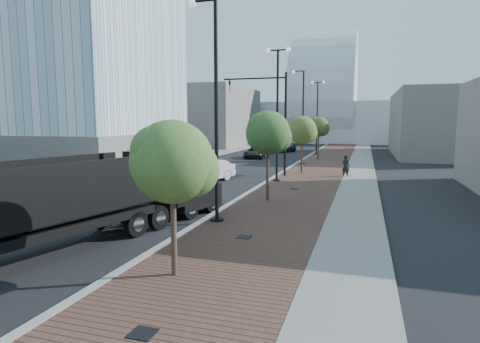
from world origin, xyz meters
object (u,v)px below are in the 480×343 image
(white_sedan, at_px, (206,171))
(dark_car_mid, at_px, (255,153))
(pedestrian, at_px, (346,166))
(dump_truck, at_px, (128,198))

(white_sedan, distance_m, dark_car_mid, 18.89)
(white_sedan, relative_size, pedestrian, 2.71)
(white_sedan, height_order, pedestrian, pedestrian)
(dark_car_mid, xyz_separation_m, pedestrian, (10.98, -13.87, 0.24))
(dump_truck, distance_m, white_sedan, 13.08)
(dark_car_mid, distance_m, pedestrian, 17.69)
(pedestrian, bearing_deg, dark_car_mid, -27.36)
(dump_truck, relative_size, dark_car_mid, 2.93)
(white_sedan, bearing_deg, dump_truck, -59.69)
(dump_truck, height_order, dark_car_mid, dump_truck)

